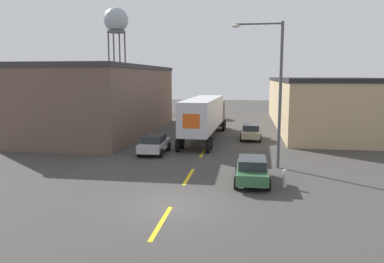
% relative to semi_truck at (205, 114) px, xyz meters
% --- Properties ---
extents(ground_plane, '(160.00, 160.00, 0.00)m').
position_rel_semi_truck_xyz_m(ground_plane, '(0.59, -18.96, -2.42)').
color(ground_plane, '#3D3A38').
extents(road_centerline, '(0.20, 18.28, 0.01)m').
position_rel_semi_truck_xyz_m(road_centerline, '(0.59, -13.71, -2.42)').
color(road_centerline, gold).
rests_on(road_centerline, ground_plane).
extents(warehouse_left, '(10.06, 23.14, 7.13)m').
position_rel_semi_truck_xyz_m(warehouse_left, '(-11.15, 2.98, 1.15)').
color(warehouse_left, brown).
rests_on(warehouse_left, ground_plane).
extents(warehouse_right, '(11.39, 29.95, 5.84)m').
position_rel_semi_truck_xyz_m(warehouse_right, '(13.00, 11.24, 0.50)').
color(warehouse_right, tan).
rests_on(warehouse_right, ground_plane).
extents(semi_truck, '(3.19, 15.04, 4.00)m').
position_rel_semi_truck_xyz_m(semi_truck, '(0.00, 0.00, 0.00)').
color(semi_truck, black).
rests_on(semi_truck, ground_plane).
extents(parked_car_right_near, '(1.93, 4.25, 1.47)m').
position_rel_semi_truck_xyz_m(parked_car_right_near, '(4.35, -14.54, -1.65)').
color(parked_car_right_near, '#2D5B38').
rests_on(parked_car_right_near, ground_plane).
extents(parked_car_left_far, '(1.93, 4.25, 1.47)m').
position_rel_semi_truck_xyz_m(parked_car_left_far, '(-3.16, -7.34, -1.65)').
color(parked_car_left_far, '#B2B2B7').
rests_on(parked_car_left_far, ground_plane).
extents(parked_car_right_far, '(1.93, 4.25, 1.47)m').
position_rel_semi_truck_xyz_m(parked_car_right_far, '(4.35, 0.38, -1.65)').
color(parked_car_right_far, tan).
rests_on(parked_car_right_far, ground_plane).
extents(water_tower, '(4.50, 4.50, 18.48)m').
position_rel_semi_truck_xyz_m(water_tower, '(-20.30, 32.57, 13.32)').
color(water_tower, '#47474C').
rests_on(water_tower, ground_plane).
extents(street_lamp, '(3.30, 0.32, 9.44)m').
position_rel_semi_truck_xyz_m(street_lamp, '(5.72, -10.66, 3.05)').
color(street_lamp, '#4C4C51').
rests_on(street_lamp, ground_plane).
extents(fire_hydrant, '(0.22, 0.22, 1.00)m').
position_rel_semi_truck_xyz_m(fire_hydrant, '(6.12, -15.08, -1.92)').
color(fire_hydrant, silver).
rests_on(fire_hydrant, ground_plane).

